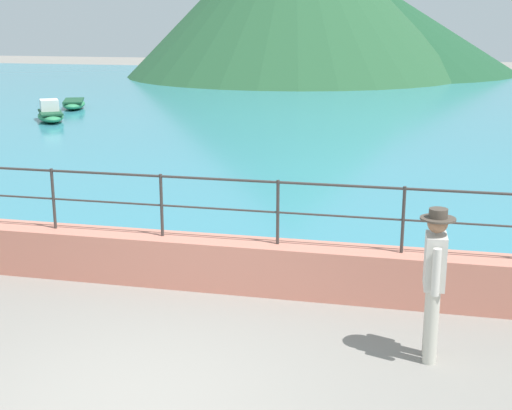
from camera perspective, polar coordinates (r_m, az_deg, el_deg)
ground_plane at (r=7.49m, az=-9.84°, el=-15.15°), size 120.00×120.00×0.00m
promenade_wall at (r=10.10m, az=-2.95°, el=-4.69°), size 20.00×0.56×0.70m
railing at (r=9.82m, az=-3.03°, el=0.65°), size 18.44×0.04×0.90m
lake_water at (r=32.11m, az=8.24°, el=8.03°), size 64.00×44.32×0.06m
hill_secondary at (r=51.73m, az=8.00°, el=14.28°), size 22.31×22.31×6.80m
person_walking at (r=8.02m, az=14.07°, el=-5.62°), size 0.38×0.57×1.75m
boat_0 at (r=30.80m, az=-14.39°, el=7.86°), size 1.73×2.47×0.36m
boat_3 at (r=27.20m, az=-16.14°, el=7.04°), size 2.01×2.42×0.76m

